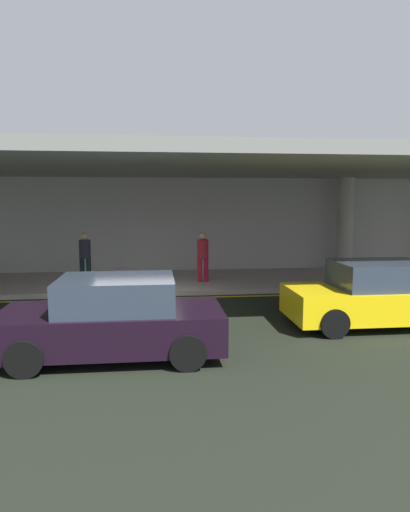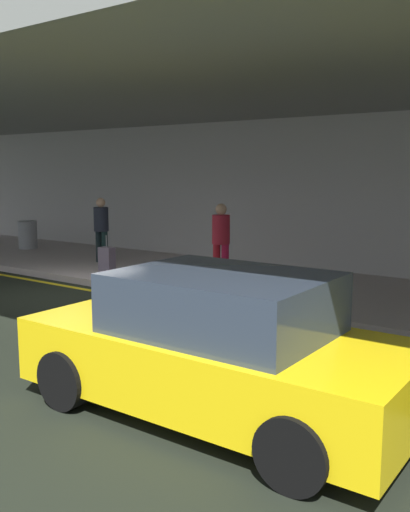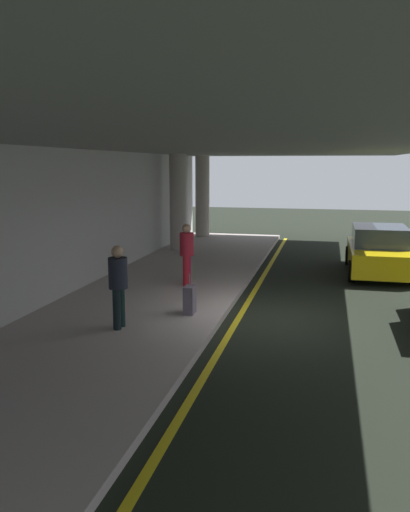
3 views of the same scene
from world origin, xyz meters
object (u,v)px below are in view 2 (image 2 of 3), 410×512
Objects in this scene: trash_bin_steel at (28,235)px; car_yellow_taxi at (217,347)px; person_waiting_for_ride at (101,226)px; suitcase_upright_primary at (107,261)px; traveler_with_luggage at (221,237)px.

car_yellow_taxi is at bearing -28.63° from trash_bin_steel.
person_waiting_for_ride is 1.84m from suitcase_upright_primary.
suitcase_upright_primary reaches higher than trash_bin_steel.
person_waiting_for_ride reaches higher than trash_bin_steel.
car_yellow_taxi is at bearing -45.12° from person_waiting_for_ride.
person_waiting_for_ride is at bearing 146.45° from car_yellow_taxi.
car_yellow_taxi is at bearing -44.70° from suitcase_upright_primary.
trash_bin_steel is at bearing 153.27° from suitcase_upright_primary.
suitcase_upright_primary is at bearing 147.23° from car_yellow_taxi.
car_yellow_taxi is 12.89m from trash_bin_steel.
traveler_with_luggage is 3.98m from person_waiting_for_ride.
traveler_with_luggage reaches higher than suitcase_upright_primary.
car_yellow_taxi reaches higher than trash_bin_steel.
suitcase_upright_primary is (-2.65, -0.79, -0.65)m from traveler_with_luggage.
suitcase_upright_primary is (1.32, -1.12, -0.65)m from person_waiting_for_ride.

